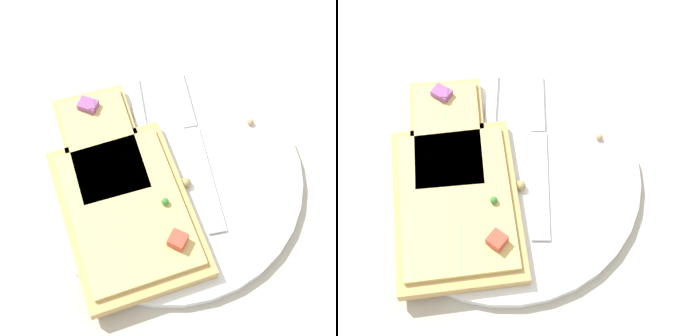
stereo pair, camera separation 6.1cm
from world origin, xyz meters
The scene contains 7 objects.
ground_plane centered at (0.00, 0.00, 0.00)m, with size 4.00×4.00×0.00m, color #BCB29E.
plate centered at (0.00, 0.00, 0.01)m, with size 0.30×0.30×0.01m.
fork centered at (-0.01, 0.02, 0.01)m, with size 0.16×0.18×0.01m.
knife centered at (0.06, 0.01, 0.01)m, with size 0.15×0.18×0.01m.
pizza_slice_main centered at (-0.07, 0.00, 0.02)m, with size 0.21×0.23×0.03m.
pizza_slice_corner centered at (-0.03, 0.07, 0.02)m, with size 0.15×0.17×0.03m.
crumb_scatter centered at (-0.02, -0.01, 0.02)m, with size 0.22×0.07×0.01m.
Camera 1 is at (-0.23, -0.19, 0.56)m, focal length 60.00 mm.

